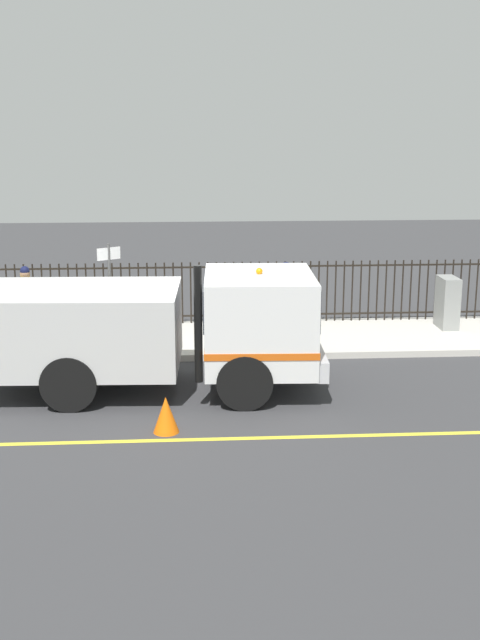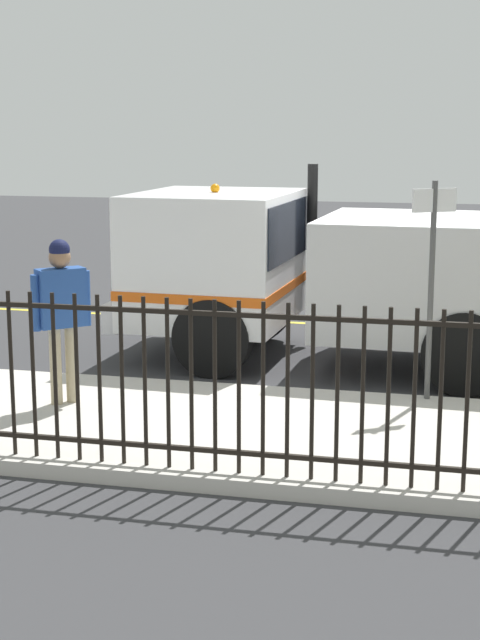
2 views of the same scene
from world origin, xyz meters
TOP-DOWN VIEW (x-y plane):
  - ground_plane at (0.00, 0.00)m, footprint 53.08×53.08m
  - sidewalk_slab at (3.17, 0.00)m, footprint 2.95×24.13m
  - lane_marking at (-2.49, 0.00)m, footprint 0.12×21.71m
  - work_truck at (-0.06, -0.26)m, footprint 2.58×6.28m
  - worker_standing at (2.85, -2.77)m, footprint 0.50×0.50m
  - pedestrian_distant at (3.14, 2.85)m, footprint 0.39×0.56m
  - iron_fence at (4.45, 0.00)m, footprint 0.04×20.54m
  - utility_cabinet at (3.63, -6.63)m, footprint 0.75×0.39m
  - traffic_cone at (-2.14, -0.28)m, footprint 0.41×0.41m
  - street_sign at (1.81, 0.91)m, footprint 0.30×0.44m

SIDE VIEW (x-z plane):
  - ground_plane at x=0.00m, z-range 0.00..0.00m
  - lane_marking at x=-2.49m, z-range 0.00..0.01m
  - sidewalk_slab at x=3.17m, z-range 0.00..0.14m
  - traffic_cone at x=-2.14m, z-range 0.00..0.58m
  - utility_cabinet at x=3.63m, z-range 0.14..1.32m
  - iron_fence at x=4.45m, z-range 0.14..1.61m
  - pedestrian_distant at x=3.14m, z-range 0.32..1.96m
  - worker_standing at x=2.85m, z-range 0.33..2.05m
  - work_truck at x=-0.06m, z-range 0.01..2.48m
  - street_sign at x=1.81m, z-range 0.43..2.72m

